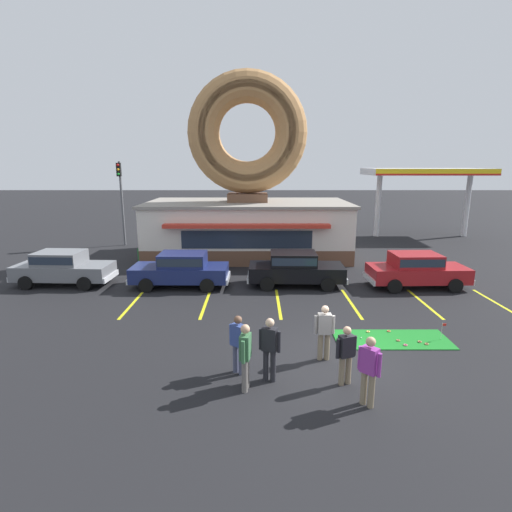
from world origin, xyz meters
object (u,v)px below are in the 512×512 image
(pedestrian_blue_sweater_man, at_px, (367,368))
(pedestrian_crossing_woman, at_px, (344,353))
(car_red, at_px, (414,269))
(car_navy, at_px, (179,268))
(pedestrian_leather_jacket_man, at_px, (268,346))
(trash_bin, at_px, (141,257))
(putting_flag_pin, at_px, (441,327))
(pedestrian_clipboard_woman, at_px, (323,330))
(car_grey, at_px, (60,267))
(pedestrian_hooded_kid, at_px, (236,342))
(pedestrian_beanie_man, at_px, (244,354))
(car_black, at_px, (293,267))
(traffic_light_pole, at_px, (119,192))
(golf_ball, at_px, (359,338))

(pedestrian_blue_sweater_man, xyz_separation_m, pedestrian_crossing_woman, (-0.32, 0.95, -0.09))
(car_red, bearing_deg, car_navy, 179.55)
(pedestrian_leather_jacket_man, height_order, trash_bin, pedestrian_leather_jacket_man)
(putting_flag_pin, distance_m, pedestrian_blue_sweater_man, 5.02)
(pedestrian_leather_jacket_man, xyz_separation_m, pedestrian_clipboard_woman, (1.62, 1.16, -0.05))
(putting_flag_pin, bearing_deg, car_grey, 157.83)
(pedestrian_crossing_woman, bearing_deg, pedestrian_clipboard_woman, 103.96)
(pedestrian_clipboard_woman, bearing_deg, pedestrian_hooded_kid, -162.29)
(car_navy, distance_m, car_grey, 5.67)
(pedestrian_hooded_kid, xyz_separation_m, pedestrian_crossing_woman, (2.78, -0.56, -0.04))
(car_navy, relative_size, pedestrian_beanie_man, 2.60)
(car_black, height_order, car_navy, same)
(car_black, height_order, traffic_light_pole, traffic_light_pole)
(car_black, bearing_deg, car_navy, -178.24)
(pedestrian_hooded_kid, distance_m, pedestrian_leather_jacket_man, 0.92)
(pedestrian_blue_sweater_man, distance_m, trash_bin, 16.31)
(pedestrian_clipboard_woman, bearing_deg, traffic_light_pole, 123.55)
(pedestrian_blue_sweater_man, bearing_deg, putting_flag_pin, 46.46)
(pedestrian_leather_jacket_man, relative_size, pedestrian_beanie_man, 0.99)
(golf_ball, distance_m, pedestrian_crossing_woman, 3.05)
(pedestrian_hooded_kid, bearing_deg, pedestrian_beanie_man, -75.47)
(golf_ball, distance_m, car_red, 7.04)
(car_grey, distance_m, pedestrian_beanie_man, 12.74)
(pedestrian_blue_sweater_man, xyz_separation_m, pedestrian_leather_jacket_man, (-2.27, 1.13, 0.00))
(putting_flag_pin, relative_size, pedestrian_blue_sweater_man, 0.32)
(pedestrian_clipboard_woman, distance_m, trash_bin, 14.06)
(car_black, height_order, pedestrian_hooded_kid, pedestrian_hooded_kid)
(pedestrian_crossing_woman, bearing_deg, car_grey, 142.25)
(golf_ball, xyz_separation_m, pedestrian_blue_sweater_man, (-0.81, -3.66, 0.92))
(car_black, relative_size, pedestrian_beanie_man, 2.61)
(pedestrian_hooded_kid, distance_m, pedestrian_clipboard_woman, 2.57)
(car_navy, relative_size, trash_bin, 4.70)
(golf_ball, xyz_separation_m, pedestrian_beanie_man, (-3.70, -2.98, 0.93))
(car_navy, distance_m, traffic_light_pole, 11.74)
(golf_ball, relative_size, traffic_light_pole, 0.01)
(pedestrian_clipboard_woman, bearing_deg, car_navy, 127.17)
(putting_flag_pin, distance_m, trash_bin, 15.96)
(pedestrian_crossing_woman, bearing_deg, car_red, 58.76)
(pedestrian_hooded_kid, relative_size, trash_bin, 1.70)
(pedestrian_beanie_man, distance_m, trash_bin, 14.29)
(traffic_light_pole, bearing_deg, car_black, -40.87)
(golf_ball, height_order, pedestrian_leather_jacket_man, pedestrian_leather_jacket_man)
(putting_flag_pin, relative_size, trash_bin, 0.56)
(putting_flag_pin, distance_m, car_grey, 16.43)
(car_navy, bearing_deg, pedestrian_beanie_man, -69.93)
(car_red, height_order, pedestrian_beanie_man, pedestrian_beanie_man)
(golf_ball, height_order, pedestrian_blue_sweater_man, pedestrian_blue_sweater_man)
(car_red, relative_size, pedestrian_clipboard_woman, 2.77)
(car_red, height_order, pedestrian_hooded_kid, pedestrian_hooded_kid)
(car_grey, distance_m, pedestrian_crossing_woman, 14.48)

